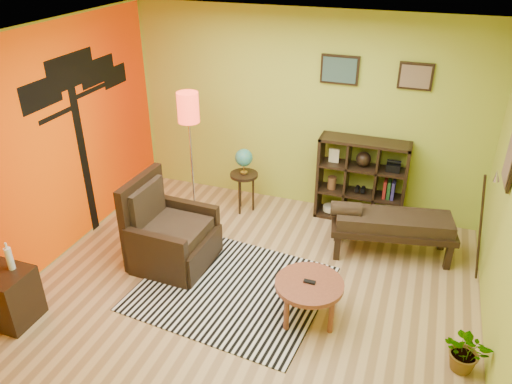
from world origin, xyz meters
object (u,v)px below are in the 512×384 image
(globe_table, at_px, (244,165))
(bench, at_px, (390,223))
(coffee_table, at_px, (309,287))
(side_cabinet, at_px, (8,296))
(floor_lamp, at_px, (189,120))
(armchair, at_px, (169,238))
(potted_plant, at_px, (466,355))
(cube_shelf, at_px, (362,181))

(globe_table, height_order, bench, globe_table)
(coffee_table, relative_size, side_cabinet, 0.79)
(coffee_table, relative_size, floor_lamp, 0.38)
(armchair, distance_m, potted_plant, 3.49)
(bench, bearing_deg, cube_shelf, 122.45)
(coffee_table, xyz_separation_m, globe_table, (-1.44, 1.88, 0.35))
(side_cabinet, distance_m, bench, 4.40)
(coffee_table, height_order, globe_table, globe_table)
(side_cabinet, distance_m, floor_lamp, 2.86)
(globe_table, bearing_deg, floor_lamp, -131.69)
(bench, bearing_deg, side_cabinet, -144.57)
(floor_lamp, xyz_separation_m, cube_shelf, (2.13, 0.90, -0.93))
(side_cabinet, relative_size, cube_shelf, 0.76)
(cube_shelf, distance_m, potted_plant, 2.82)
(coffee_table, relative_size, potted_plant, 1.57)
(cube_shelf, bearing_deg, potted_plant, -60.18)
(potted_plant, bearing_deg, cube_shelf, 119.82)
(floor_lamp, height_order, bench, floor_lamp)
(globe_table, bearing_deg, cube_shelf, 11.28)
(cube_shelf, bearing_deg, globe_table, -168.72)
(armchair, bearing_deg, side_cabinet, -125.46)
(bench, bearing_deg, armchair, -157.37)
(floor_lamp, bearing_deg, potted_plant, -23.36)
(coffee_table, height_order, potted_plant, coffee_table)
(coffee_table, xyz_separation_m, floor_lamp, (-1.95, 1.30, 1.15))
(coffee_table, xyz_separation_m, side_cabinet, (-2.93, -1.10, -0.08))
(cube_shelf, xyz_separation_m, potted_plant, (1.39, -2.42, -0.42))
(side_cabinet, height_order, bench, side_cabinet)
(side_cabinet, xyz_separation_m, potted_plant, (4.50, 0.88, -0.13))
(bench, xyz_separation_m, potted_plant, (0.91, -1.68, -0.27))
(floor_lamp, distance_m, globe_table, 1.11)
(potted_plant, bearing_deg, globe_table, 145.07)
(coffee_table, xyz_separation_m, cube_shelf, (0.18, 2.20, 0.22))
(coffee_table, distance_m, armchair, 1.91)
(coffee_table, relative_size, bench, 0.46)
(potted_plant, bearing_deg, bench, 118.60)
(potted_plant, bearing_deg, coffee_table, 171.99)
(floor_lamp, height_order, potted_plant, floor_lamp)
(side_cabinet, relative_size, globe_table, 0.95)
(floor_lamp, relative_size, bench, 1.20)
(coffee_table, height_order, side_cabinet, side_cabinet)
(cube_shelf, bearing_deg, side_cabinet, -133.38)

